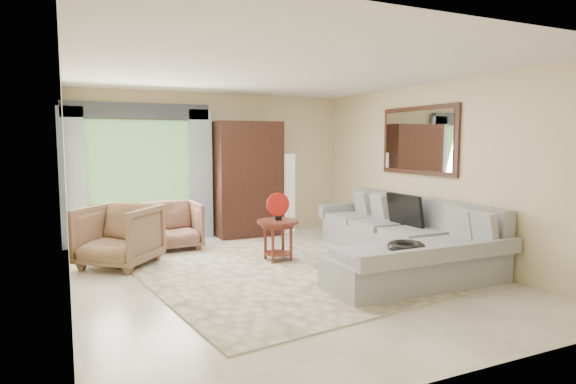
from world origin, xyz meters
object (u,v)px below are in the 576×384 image
armchair_left (119,236)px  armchair_right (173,226)px  potted_plant (104,235)px  floor_lamp (287,193)px  sectional_sofa (402,245)px  tv_screen (405,210)px  armoire (249,179)px  coffee_table (278,240)px

armchair_left → armchair_right: 1.18m
potted_plant → floor_lamp: 3.38m
armchair_left → potted_plant: armchair_left is taller
sectional_sofa → floor_lamp: floor_lamp is taller
tv_screen → sectional_sofa: bearing=-133.2°
armchair_right → tv_screen: bearing=-35.3°
sectional_sofa → armchair_left: size_ratio=3.65×
armchair_right → potted_plant: (-1.03, 0.35, -0.14)m
sectional_sofa → armoire: 3.24m
coffee_table → floor_lamp: size_ratio=0.40×
sectional_sofa → coffee_table: (-1.53, 0.89, 0.03)m
tv_screen → armchair_left: 4.13m
sectional_sofa → armchair_left: bearing=156.8°
tv_screen → coffee_table: (-1.79, 0.60, -0.40)m
floor_lamp → armoire: bearing=-175.7°
potted_plant → coffee_table: bearing=-38.7°
armchair_right → armoire: armoire is taller
armchair_right → potted_plant: 1.09m
tv_screen → armchair_left: size_ratio=0.78×
armchair_left → floor_lamp: floor_lamp is taller
potted_plant → floor_lamp: floor_lamp is taller
sectional_sofa → potted_plant: bearing=144.6°
tv_screen → coffee_table: 1.93m
sectional_sofa → armchair_right: (-2.74, 2.32, 0.10)m
potted_plant → armoire: 2.67m
armoire → armchair_right: bearing=-159.2°
tv_screen → coffee_table: bearing=161.5°
coffee_table → armchair_right: size_ratio=0.72×
armoire → tv_screen: bearing=-60.1°
tv_screen → armchair_right: tv_screen is taller
tv_screen → potted_plant: bearing=149.3°
armchair_left → coffee_table: bearing=21.8°
sectional_sofa → coffee_table: sectional_sofa is taller
potted_plant → armchair_right: bearing=-19.0°
armchair_left → floor_lamp: bearing=63.0°
armchair_right → armchair_left: bearing=-140.9°
coffee_table → armchair_left: armchair_left is taller
tv_screen → potted_plant: (-4.04, 2.39, -0.47)m
coffee_table → floor_lamp: floor_lamp is taller
armchair_left → potted_plant: size_ratio=1.91×
coffee_table → sectional_sofa: bearing=-30.1°
armchair_right → sectional_sofa: bearing=-41.4°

